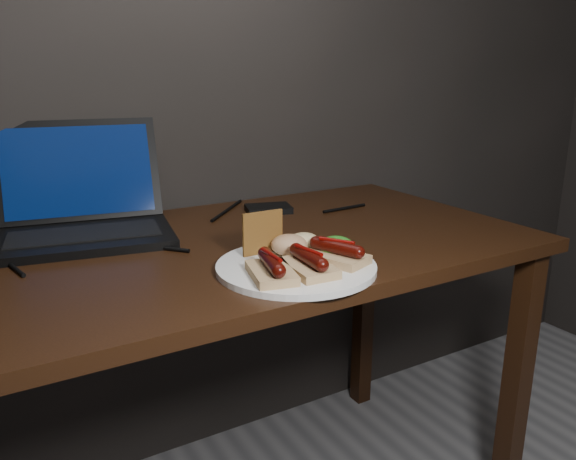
% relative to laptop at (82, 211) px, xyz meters
% --- Properties ---
extents(desk, '(1.40, 0.70, 0.75)m').
position_rel_laptop_xyz_m(desk, '(0.22, -0.22, -0.14)').
color(desk, black).
rests_on(desk, ground).
extents(laptop, '(0.42, 0.38, 0.25)m').
position_rel_laptop_xyz_m(laptop, '(0.00, 0.00, 0.00)').
color(laptop, black).
rests_on(laptop, desk).
extents(hard_drive, '(0.13, 0.11, 0.02)m').
position_rel_laptop_xyz_m(hard_drive, '(0.46, -0.02, -0.05)').
color(hard_drive, black).
rests_on(hard_drive, desk).
extents(desk_cables, '(0.91, 0.36, 0.01)m').
position_rel_laptop_xyz_m(desk_cables, '(0.21, -0.09, -0.05)').
color(desk_cables, black).
rests_on(desk_cables, desk).
extents(plate, '(0.36, 0.36, 0.01)m').
position_rel_laptop_xyz_m(plate, '(0.29, -0.44, -0.05)').
color(plate, white).
rests_on(plate, desk).
extents(bread_sausage_left, '(0.10, 0.13, 0.04)m').
position_rel_laptop_xyz_m(bread_sausage_left, '(0.22, -0.47, -0.03)').
color(bread_sausage_left, tan).
rests_on(bread_sausage_left, plate).
extents(bread_sausage_center, '(0.08, 0.12, 0.04)m').
position_rel_laptop_xyz_m(bread_sausage_center, '(0.29, -0.49, -0.03)').
color(bread_sausage_center, tan).
rests_on(bread_sausage_center, plate).
extents(bread_sausage_right, '(0.11, 0.13, 0.04)m').
position_rel_laptop_xyz_m(bread_sausage_right, '(0.36, -0.46, -0.03)').
color(bread_sausage_right, tan).
rests_on(bread_sausage_right, plate).
extents(crispbread, '(0.08, 0.01, 0.08)m').
position_rel_laptop_xyz_m(crispbread, '(0.27, -0.35, -0.00)').
color(crispbread, olive).
rests_on(crispbread, plate).
extents(salad_greens, '(0.07, 0.07, 0.04)m').
position_rel_laptop_xyz_m(salad_greens, '(0.38, -0.44, -0.02)').
color(salad_greens, '#145511').
rests_on(salad_greens, plate).
extents(salsa_mound, '(0.07, 0.07, 0.04)m').
position_rel_laptop_xyz_m(salsa_mound, '(0.31, -0.38, -0.02)').
color(salsa_mound, maroon).
rests_on(salsa_mound, plate).
extents(coleslaw_mound, '(0.06, 0.06, 0.04)m').
position_rel_laptop_xyz_m(coleslaw_mound, '(0.35, -0.38, -0.03)').
color(coleslaw_mound, beige).
rests_on(coleslaw_mound, plate).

